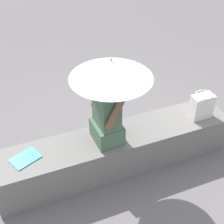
% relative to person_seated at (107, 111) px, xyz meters
% --- Properties ---
extents(ground_plane, '(14.00, 14.00, 0.00)m').
position_rel_person_seated_xyz_m(ground_plane, '(-0.13, -0.02, -0.87)').
color(ground_plane, '#605B5E').
extents(stone_bench, '(2.73, 0.51, 0.48)m').
position_rel_person_seated_xyz_m(stone_bench, '(-0.13, -0.02, -0.63)').
color(stone_bench, slate).
rests_on(stone_bench, ground).
extents(person_seated, '(0.29, 0.48, 0.90)m').
position_rel_person_seated_xyz_m(person_seated, '(0.00, 0.00, 0.00)').
color(person_seated, '#47664C').
rests_on(person_seated, stone_bench).
extents(parasol, '(0.80, 0.80, 1.00)m').
position_rel_person_seated_xyz_m(parasol, '(-0.04, 0.02, 0.49)').
color(parasol, '#B7B7BC').
rests_on(parasol, stone_bench).
extents(handbag_black, '(0.26, 0.19, 0.32)m').
position_rel_person_seated_xyz_m(handbag_black, '(-1.17, 0.04, -0.23)').
color(handbag_black, silver).
rests_on(handbag_black, stone_bench).
extents(magazine, '(0.34, 0.29, 0.01)m').
position_rel_person_seated_xyz_m(magazine, '(0.88, -0.03, -0.38)').
color(magazine, '#339ED1').
rests_on(magazine, stone_bench).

